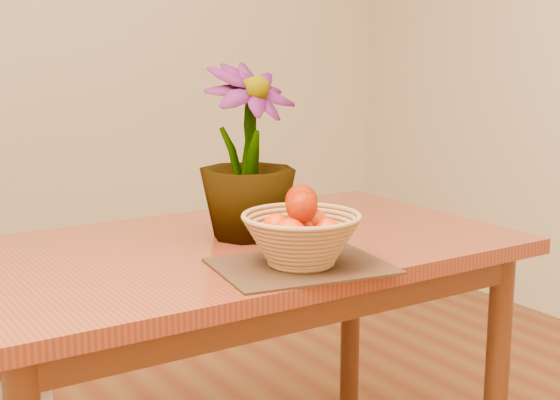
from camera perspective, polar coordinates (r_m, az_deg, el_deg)
wall_back at (r=3.72m, az=-18.67°, el=12.42°), size 4.00×0.02×2.70m
table at (r=1.98m, az=-3.23°, el=-5.58°), size 1.40×0.80×0.75m
placemat at (r=1.74m, az=1.56°, el=-4.86°), size 0.42×0.34×0.01m
wicker_basket at (r=1.73m, az=1.57°, el=-3.06°), size 0.27×0.27×0.11m
orange_pile at (r=1.71m, az=1.58°, el=-1.28°), size 0.18×0.17×0.13m
potted_plant at (r=1.97m, az=-2.42°, el=3.56°), size 0.29×0.29×0.44m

